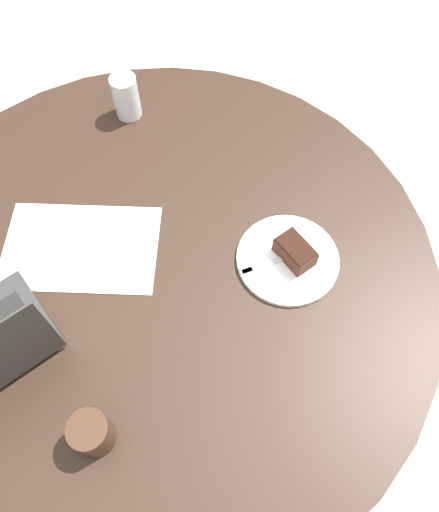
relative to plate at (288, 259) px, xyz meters
The scene contains 8 objects.
ground_plane 0.80m from the plate, behind, with size 12.00×12.00×0.00m, color #B7AD9E.
dining_table 0.34m from the plate, behind, with size 1.35×1.35×0.73m.
paper_document 0.50m from the plate, 166.24° to the left, with size 0.41×0.31×0.00m.
plate is the anchor object (origin of this frame).
cake_slice 0.03m from the plate, ahead, with size 0.09×0.11×0.05m.
fork 0.05m from the plate, behind, with size 0.17×0.06×0.00m.
coffee_glass 0.57m from the plate, 144.98° to the right, with size 0.08×0.08×0.10m.
water_glass 0.63m from the plate, 121.71° to the left, with size 0.07×0.07×0.12m.
Camera 1 is at (0.07, -0.56, 1.77)m, focal length 35.00 mm.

